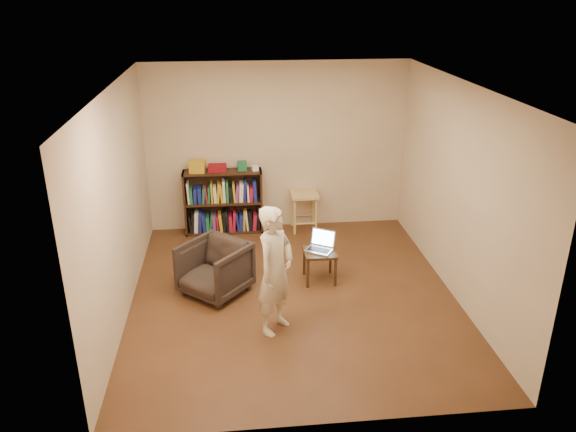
{
  "coord_description": "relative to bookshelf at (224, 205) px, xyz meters",
  "views": [
    {
      "loc": [
        -0.71,
        -6.1,
        3.61
      ],
      "look_at": [
        -0.03,
        0.35,
        0.94
      ],
      "focal_mm": 35.0,
      "sensor_mm": 36.0,
      "label": 1
    }
  ],
  "objects": [
    {
      "name": "laptop",
      "position": [
        1.26,
        -1.68,
        0.04
      ],
      "size": [
        0.44,
        0.42,
        0.25
      ],
      "rotation": [
        0.0,
        0.0,
        -0.54
      ],
      "color": "#ACADB1",
      "rests_on": "side_table"
    },
    {
      "name": "bookshelf",
      "position": [
        0.0,
        0.0,
        0.0
      ],
      "size": [
        1.2,
        0.3,
        1.0
      ],
      "color": "black",
      "rests_on": "floor"
    },
    {
      "name": "wall_left",
      "position": [
        -1.14,
        -2.09,
        0.86
      ],
      "size": [
        0.0,
        4.5,
        4.5
      ],
      "primitive_type": "plane",
      "rotation": [
        1.57,
        0.0,
        1.57
      ],
      "color": "beige",
      "rests_on": "floor"
    },
    {
      "name": "stool",
      "position": [
        1.26,
        -0.06,
        0.06
      ],
      "size": [
        0.42,
        0.42,
        0.61
      ],
      "color": "tan",
      "rests_on": "floor"
    },
    {
      "name": "side_table",
      "position": [
        1.24,
        -1.73,
        -0.09
      ],
      "size": [
        0.41,
        0.41,
        0.42
      ],
      "color": "#311C10",
      "rests_on": "floor"
    },
    {
      "name": "red_cloth",
      "position": [
        -0.07,
        0.0,
        0.61
      ],
      "size": [
        0.28,
        0.21,
        0.09
      ],
      "primitive_type": "cube",
      "rotation": [
        0.0,
        0.0,
        0.01
      ],
      "color": "maroon",
      "rests_on": "bookshelf"
    },
    {
      "name": "armchair",
      "position": [
        -0.11,
        -1.92,
        -0.1
      ],
      "size": [
        1.04,
        1.04,
        0.68
      ],
      "primitive_type": "imported",
      "rotation": [
        0.0,
        0.0,
        -0.72
      ],
      "color": "#2E241E",
      "rests_on": "floor"
    },
    {
      "name": "box_green",
      "position": [
        0.31,
        0.0,
        0.63
      ],
      "size": [
        0.14,
        0.14,
        0.13
      ],
      "primitive_type": "cube",
      "rotation": [
        0.0,
        0.0,
        0.06
      ],
      "color": "#1B683E",
      "rests_on": "bookshelf"
    },
    {
      "name": "wall_right",
      "position": [
        2.86,
        -2.09,
        0.86
      ],
      "size": [
        0.0,
        4.5,
        4.5
      ],
      "primitive_type": "plane",
      "rotation": [
        1.57,
        0.0,
        -1.57
      ],
      "color": "beige",
      "rests_on": "floor"
    },
    {
      "name": "box_white",
      "position": [
        0.5,
        -0.04,
        0.6
      ],
      "size": [
        0.11,
        0.11,
        0.07
      ],
      "primitive_type": "cube",
      "rotation": [
        0.0,
        0.0,
        0.26
      ],
      "color": "white",
      "rests_on": "bookshelf"
    },
    {
      "name": "ceiling",
      "position": [
        0.86,
        -2.09,
        2.16
      ],
      "size": [
        4.5,
        4.5,
        0.0
      ],
      "primitive_type": "plane",
      "color": "white",
      "rests_on": "wall_back"
    },
    {
      "name": "box_yellow",
      "position": [
        -0.36,
        -0.04,
        0.65
      ],
      "size": [
        0.25,
        0.2,
        0.19
      ],
      "primitive_type": "cube",
      "rotation": [
        0.0,
        0.0,
        -0.13
      ],
      "color": "gold",
      "rests_on": "bookshelf"
    },
    {
      "name": "floor",
      "position": [
        0.86,
        -2.09,
        -0.44
      ],
      "size": [
        4.5,
        4.5,
        0.0
      ],
      "primitive_type": "plane",
      "color": "#472A16",
      "rests_on": "ground"
    },
    {
      "name": "wall_back",
      "position": [
        0.86,
        0.16,
        0.86
      ],
      "size": [
        4.0,
        0.0,
        4.0
      ],
      "primitive_type": "plane",
      "rotation": [
        1.57,
        0.0,
        0.0
      ],
      "color": "beige",
      "rests_on": "floor"
    },
    {
      "name": "person",
      "position": [
        0.57,
        -2.81,
        0.3
      ],
      "size": [
        0.61,
        0.64,
        1.48
      ],
      "primitive_type": "imported",
      "rotation": [
        0.0,
        0.0,
        0.9
      ],
      "color": "beige",
      "rests_on": "floor"
    }
  ]
}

